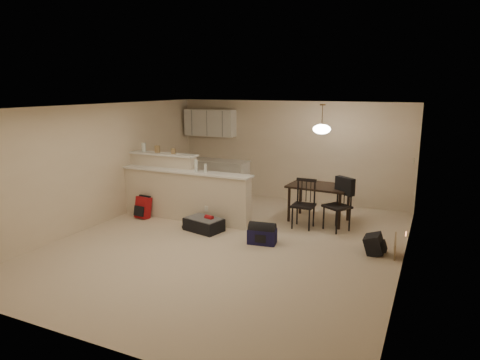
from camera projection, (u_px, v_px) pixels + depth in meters
The scene contains 19 objects.
room at pixel (229, 177), 7.66m from camera, with size 7.00×7.02×2.50m.
breakfast_bar at pixel (177, 190), 9.39m from camera, with size 3.08×0.58×1.39m.
upper_cabinets at pixel (210, 123), 11.37m from camera, with size 1.40×0.34×0.70m, color white.
kitchen_counter at pixel (215, 178), 11.48m from camera, with size 1.80×0.60×0.90m, color white.
thermostat at pixel (414, 162), 7.75m from camera, with size 0.02×0.12×0.12m, color beige.
jar at pixel (144, 147), 9.72m from camera, with size 0.10×0.10×0.20m, color silver.
cereal_box at pixel (157, 149), 9.57m from camera, with size 0.10×0.07×0.16m, color #A07E52.
small_box at pixel (173, 151), 9.40m from camera, with size 0.08×0.06×0.12m, color #A07E52.
bottle_a at pixel (196, 166), 8.97m from camera, with size 0.07×0.07×0.26m, color silver.
bottle_b at pixel (205, 168), 8.88m from camera, with size 0.06×0.06×0.18m, color silver.
dining_table at pixel (319, 190), 9.10m from camera, with size 1.32×0.93×0.79m.
pendant_lamp at pixel (322, 129), 8.82m from camera, with size 0.36×0.36×0.62m.
dining_chair_near at pixel (303, 204), 8.69m from camera, with size 0.44×0.42×1.00m, color black, non-canonical shape.
dining_chair_far at pixel (337, 205), 8.54m from camera, with size 0.46×0.44×1.05m, color black, non-canonical shape.
suitcase at pixel (204, 225), 8.59m from camera, with size 0.73×0.48×0.25m, color black.
red_backpack at pixel (143, 207), 9.41m from camera, with size 0.31×0.20×0.47m, color #A61218.
navy_duffel at pixel (262, 236), 7.87m from camera, with size 0.51×0.28×0.28m, color #14123A.
black_daypack at pixel (374, 244), 7.40m from camera, with size 0.38×0.27×0.33m, color black.
cardboard_sheet at pixel (395, 247), 7.26m from camera, with size 0.45×0.02×0.34m, color #A07E52.
Camera 1 is at (3.35, -6.71, 2.83)m, focal length 32.00 mm.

